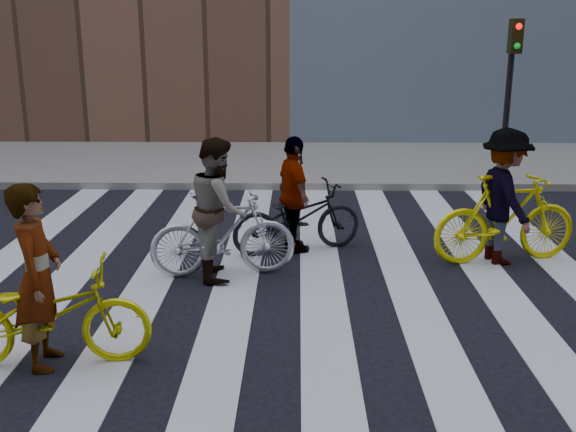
{
  "coord_description": "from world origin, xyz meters",
  "views": [
    {
      "loc": [
        0.24,
        -8.16,
        3.16
      ],
      "look_at": [
        0.11,
        0.3,
        0.79
      ],
      "focal_mm": 42.0,
      "sensor_mm": 36.0,
      "label": 1
    }
  ],
  "objects_px": {
    "rider_rear": "(294,195)",
    "traffic_signal": "(511,74)",
    "rider_left": "(38,277)",
    "rider_right": "(504,197)",
    "bike_yellow_left": "(47,315)",
    "bike_yellow_right": "(506,219)",
    "bike_dark_rear": "(297,218)",
    "bike_silver_mid": "(223,234)",
    "rider_mid": "(218,208)"
  },
  "relations": [
    {
      "from": "bike_silver_mid",
      "to": "rider_mid",
      "type": "xyz_separation_m",
      "value": [
        -0.05,
        0.0,
        0.35
      ]
    },
    {
      "from": "rider_mid",
      "to": "rider_rear",
      "type": "height_order",
      "value": "rider_mid"
    },
    {
      "from": "bike_yellow_left",
      "to": "rider_left",
      "type": "height_order",
      "value": "rider_left"
    },
    {
      "from": "bike_yellow_left",
      "to": "rider_rear",
      "type": "height_order",
      "value": "rider_rear"
    },
    {
      "from": "rider_mid",
      "to": "rider_right",
      "type": "xyz_separation_m",
      "value": [
        3.84,
        0.6,
        0.02
      ]
    },
    {
      "from": "traffic_signal",
      "to": "rider_right",
      "type": "xyz_separation_m",
      "value": [
        -1.35,
        -4.53,
        -1.34
      ]
    },
    {
      "from": "traffic_signal",
      "to": "rider_left",
      "type": "distance_m",
      "value": 10.15
    },
    {
      "from": "rider_rear",
      "to": "bike_silver_mid",
      "type": "bearing_deg",
      "value": 117.44
    },
    {
      "from": "bike_yellow_right",
      "to": "rider_right",
      "type": "height_order",
      "value": "rider_right"
    },
    {
      "from": "rider_left",
      "to": "traffic_signal",
      "type": "bearing_deg",
      "value": -47.91
    },
    {
      "from": "rider_left",
      "to": "bike_dark_rear",
      "type": "bearing_deg",
      "value": -42.01
    },
    {
      "from": "bike_yellow_left",
      "to": "rider_left",
      "type": "xyz_separation_m",
      "value": [
        -0.05,
        0.0,
        0.39
      ]
    },
    {
      "from": "bike_yellow_left",
      "to": "rider_left",
      "type": "bearing_deg",
      "value": 83.14
    },
    {
      "from": "bike_yellow_right",
      "to": "rider_rear",
      "type": "distance_m",
      "value": 2.96
    },
    {
      "from": "bike_yellow_right",
      "to": "rider_rear",
      "type": "height_order",
      "value": "rider_rear"
    },
    {
      "from": "bike_yellow_right",
      "to": "rider_right",
      "type": "distance_m",
      "value": 0.31
    },
    {
      "from": "bike_dark_rear",
      "to": "rider_mid",
      "type": "xyz_separation_m",
      "value": [
        -1.02,
        -1.01,
        0.41
      ]
    },
    {
      "from": "bike_silver_mid",
      "to": "rider_right",
      "type": "relative_size",
      "value": 1.01
    },
    {
      "from": "bike_silver_mid",
      "to": "rider_rear",
      "type": "height_order",
      "value": "rider_rear"
    },
    {
      "from": "traffic_signal",
      "to": "bike_dark_rear",
      "type": "distance_m",
      "value": 6.13
    },
    {
      "from": "rider_mid",
      "to": "rider_rear",
      "type": "relative_size",
      "value": 1.08
    },
    {
      "from": "bike_yellow_right",
      "to": "bike_dark_rear",
      "type": "relative_size",
      "value": 1.07
    },
    {
      "from": "traffic_signal",
      "to": "rider_right",
      "type": "height_order",
      "value": "traffic_signal"
    },
    {
      "from": "bike_silver_mid",
      "to": "rider_left",
      "type": "relative_size",
      "value": 1.05
    },
    {
      "from": "rider_left",
      "to": "rider_mid",
      "type": "relative_size",
      "value": 0.98
    },
    {
      "from": "bike_dark_rear",
      "to": "rider_mid",
      "type": "distance_m",
      "value": 1.49
    },
    {
      "from": "traffic_signal",
      "to": "rider_mid",
      "type": "relative_size",
      "value": 1.81
    },
    {
      "from": "rider_left",
      "to": "rider_right",
      "type": "xyz_separation_m",
      "value": [
        5.26,
        3.05,
        0.03
      ]
    },
    {
      "from": "traffic_signal",
      "to": "bike_silver_mid",
      "type": "bearing_deg",
      "value": -135.0
    },
    {
      "from": "rider_right",
      "to": "rider_rear",
      "type": "relative_size",
      "value": 1.1
    },
    {
      "from": "bike_yellow_right",
      "to": "bike_dark_rear",
      "type": "bearing_deg",
      "value": 70.44
    },
    {
      "from": "bike_yellow_right",
      "to": "rider_right",
      "type": "relative_size",
      "value": 1.11
    },
    {
      "from": "rider_left",
      "to": "rider_rear",
      "type": "bearing_deg",
      "value": -41.46
    },
    {
      "from": "rider_mid",
      "to": "bike_dark_rear",
      "type": "bearing_deg",
      "value": -54.45
    },
    {
      "from": "bike_yellow_left",
      "to": "rider_mid",
      "type": "xyz_separation_m",
      "value": [
        1.37,
        2.45,
        0.4
      ]
    },
    {
      "from": "bike_dark_rear",
      "to": "rider_rear",
      "type": "bearing_deg",
      "value": 69.69
    },
    {
      "from": "traffic_signal",
      "to": "bike_yellow_left",
      "type": "bearing_deg",
      "value": -130.84
    },
    {
      "from": "traffic_signal",
      "to": "rider_left",
      "type": "height_order",
      "value": "traffic_signal"
    },
    {
      "from": "bike_yellow_left",
      "to": "rider_rear",
      "type": "distance_m",
      "value": 4.18
    },
    {
      "from": "bike_yellow_left",
      "to": "traffic_signal",
      "type": "bearing_deg",
      "value": -47.7
    },
    {
      "from": "traffic_signal",
      "to": "rider_left",
      "type": "xyz_separation_m",
      "value": [
        -6.6,
        -7.58,
        -1.38
      ]
    },
    {
      "from": "rider_rear",
      "to": "traffic_signal",
      "type": "bearing_deg",
      "value": -65.95
    },
    {
      "from": "rider_right",
      "to": "bike_silver_mid",
      "type": "bearing_deg",
      "value": 87.52
    },
    {
      "from": "bike_yellow_right",
      "to": "rider_rear",
      "type": "relative_size",
      "value": 1.23
    },
    {
      "from": "bike_yellow_left",
      "to": "bike_silver_mid",
      "type": "relative_size",
      "value": 1.03
    },
    {
      "from": "bike_yellow_right",
      "to": "rider_rear",
      "type": "bearing_deg",
      "value": 70.58
    },
    {
      "from": "rider_right",
      "to": "bike_yellow_right",
      "type": "bearing_deg",
      "value": -101.49
    },
    {
      "from": "traffic_signal",
      "to": "rider_left",
      "type": "bearing_deg",
      "value": -131.05
    },
    {
      "from": "rider_mid",
      "to": "rider_right",
      "type": "bearing_deg",
      "value": -90.34
    },
    {
      "from": "rider_mid",
      "to": "bike_yellow_right",
      "type": "bearing_deg",
      "value": -90.45
    }
  ]
}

